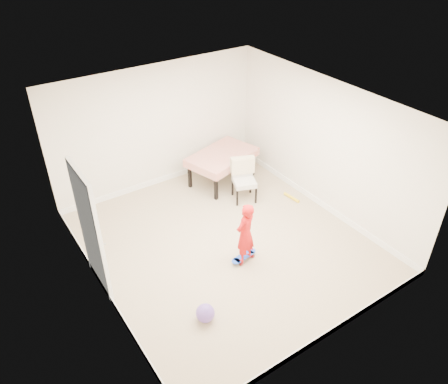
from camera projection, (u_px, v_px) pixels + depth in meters
ground at (226, 243)px, 7.88m from camera, size 5.00×5.00×0.00m
ceiling at (226, 109)px, 6.45m from camera, size 4.50×5.00×0.04m
wall_back at (157, 128)px, 8.87m from camera, size 4.50×0.04×2.60m
wall_front at (337, 270)px, 5.44m from camera, size 4.50×0.04×2.60m
wall_left at (94, 229)px, 6.12m from camera, size 0.04×5.00×2.60m
wall_right at (324, 146)px, 8.19m from camera, size 0.04×5.00×2.60m
door at (91, 233)px, 6.48m from camera, size 0.11×0.94×2.11m
baseboard_back at (162, 179)px, 9.56m from camera, size 4.50×0.02×0.12m
baseboard_front at (325, 335)px, 6.12m from camera, size 4.50×0.02×0.12m
baseboard_left at (107, 292)px, 6.80m from camera, size 0.02×5.00×0.12m
baseboard_right at (317, 200)px, 8.88m from camera, size 0.02×5.00×0.12m
dining_table at (222, 167)px, 9.45m from camera, size 1.65×1.29×0.68m
dining_chair at (244, 181)px, 8.79m from camera, size 0.66×0.70×0.89m
skateboard at (244, 257)px, 7.49m from camera, size 0.55×0.27×0.08m
child at (245, 235)px, 7.16m from camera, size 0.48×0.39×1.13m
balloon at (205, 313)px, 6.35m from camera, size 0.28×0.28×0.28m
foam_toy at (292, 197)px, 9.02m from camera, size 0.10×0.40×0.06m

